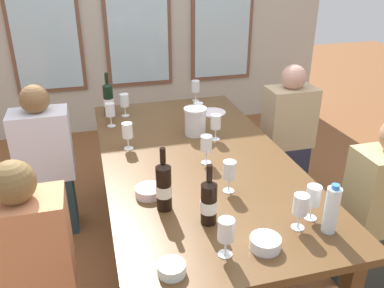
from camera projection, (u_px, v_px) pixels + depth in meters
ground_plane at (195, 253)px, 2.77m from camera, size 12.00×12.00×0.00m
dining_table at (196, 167)px, 2.49m from camera, size 1.11×2.13×0.74m
white_plate_0 at (213, 112)px, 3.13m from camera, size 0.20×0.20×0.01m
metal_pitcher at (195, 121)px, 2.73m from camera, size 0.16×0.16×0.19m
wine_bottle_0 at (209, 202)px, 1.82m from camera, size 0.08×0.08×0.30m
wine_bottle_1 at (164, 186)px, 1.91m from camera, size 0.08×0.08×0.33m
wine_bottle_2 at (108, 99)px, 3.04m from camera, size 0.08×0.08×0.33m
tasting_bowl_0 at (149, 192)px, 2.06m from camera, size 0.14×0.14×0.05m
tasting_bowl_1 at (265, 243)px, 1.69m from camera, size 0.13×0.13×0.05m
tasting_bowl_2 at (172, 269)px, 1.56m from camera, size 0.11×0.11×0.04m
water_bottle at (331, 210)px, 1.76m from camera, size 0.06×0.06×0.24m
wine_glass_0 at (198, 111)px, 2.85m from camera, size 0.07×0.07×0.17m
wine_glass_1 at (301, 205)px, 1.78m from camera, size 0.07×0.07×0.17m
wine_glass_2 at (216, 122)px, 2.64m from camera, size 0.07×0.07×0.17m
wine_glass_3 at (124, 101)px, 3.03m from camera, size 0.07×0.07×0.17m
wine_glass_4 at (127, 132)px, 2.52m from camera, size 0.07×0.07×0.17m
wine_glass_5 at (195, 87)px, 3.34m from camera, size 0.07×0.07×0.17m
wine_glass_6 at (110, 111)px, 2.85m from camera, size 0.07×0.07×0.17m
wine_glass_7 at (313, 196)px, 1.84m from camera, size 0.07×0.07×0.17m
wine_glass_8 at (229, 171)px, 2.06m from camera, size 0.07×0.07×0.17m
wine_glass_9 at (226, 232)px, 1.62m from camera, size 0.07×0.07×0.17m
wine_glass_10 at (206, 145)px, 2.34m from camera, size 0.07×0.07×0.17m
seated_person_0 at (33, 273)px, 1.87m from camera, size 0.38×0.24×1.11m
seated_person_1 at (379, 215)px, 2.28m from camera, size 0.38×0.24×1.11m
seated_person_2 at (46, 166)px, 2.81m from camera, size 0.38×0.24×1.11m
seated_person_3 at (287, 136)px, 3.27m from camera, size 0.38×0.24×1.11m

